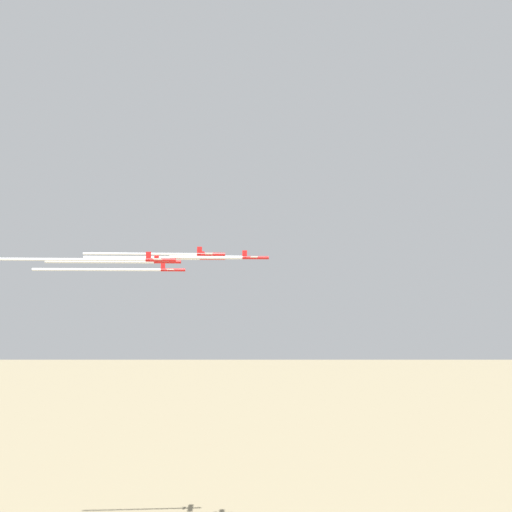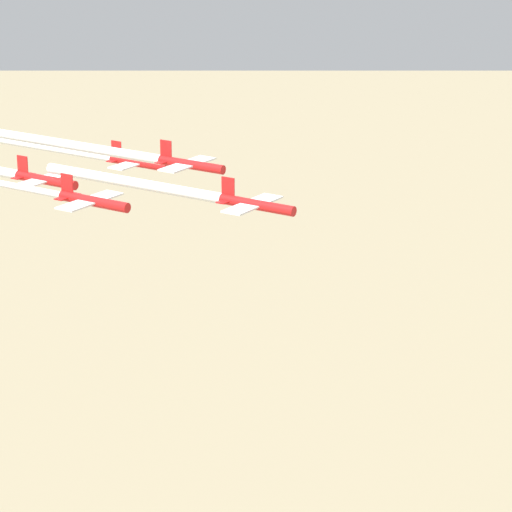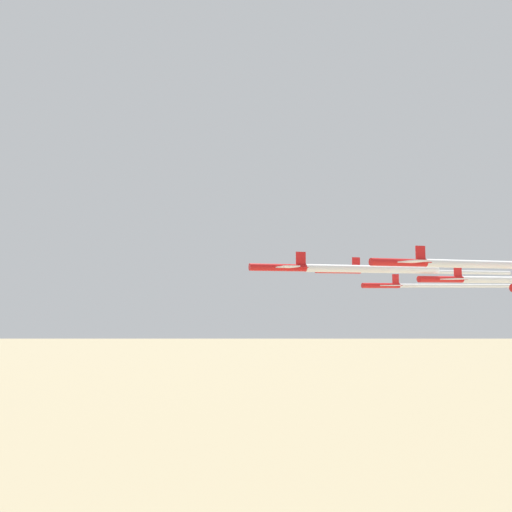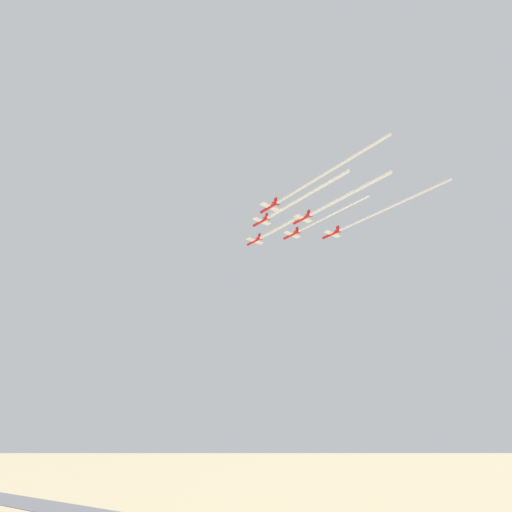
{
  "view_description": "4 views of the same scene",
  "coord_description": "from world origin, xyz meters",
  "px_view_note": "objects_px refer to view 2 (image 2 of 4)",
  "views": [
    {
      "loc": [
        -208.39,
        2.34,
        110.21
      ],
      "look_at": [
        -21.61,
        -40.83,
        128.92
      ],
      "focal_mm": 35.0,
      "sensor_mm": 36.0,
      "label": 1
    },
    {
      "loc": [
        -148.19,
        -96.54,
        168.15
      ],
      "look_at": [
        -27.13,
        -43.94,
        124.53
      ],
      "focal_mm": 85.0,
      "sensor_mm": 36.0,
      "label": 2
    },
    {
      "loc": [
        39.73,
        -75.0,
        124.77
      ],
      "look_at": [
        -27.87,
        -41.35,
        130.98
      ],
      "focal_mm": 28.0,
      "sensor_mm": 36.0,
      "label": 3
    },
    {
      "loc": [
        118.69,
        78.66,
        36.92
      ],
      "look_at": [
        -26.83,
        -45.5,
        123.86
      ],
      "focal_mm": 28.0,
      "sensor_mm": 36.0,
      "label": 4
    }
  ],
  "objects_px": {
    "jet_1": "(189,164)",
    "jet_4": "(44,180)",
    "jet_3": "(137,162)",
    "jet_0": "(254,204)",
    "jet_2": "(92,201)"
  },
  "relations": [
    {
      "from": "jet_2",
      "to": "jet_3",
      "type": "bearing_deg",
      "value": -150.46
    },
    {
      "from": "jet_0",
      "to": "jet_2",
      "type": "distance_m",
      "value": 19.7
    },
    {
      "from": "jet_0",
      "to": "jet_2",
      "type": "bearing_deg",
      "value": -59.53
    },
    {
      "from": "jet_3",
      "to": "jet_0",
      "type": "bearing_deg",
      "value": 59.53
    },
    {
      "from": "jet_0",
      "to": "jet_2",
      "type": "height_order",
      "value": "jet_2"
    },
    {
      "from": "jet_4",
      "to": "jet_0",
      "type": "bearing_deg",
      "value": 90.0
    },
    {
      "from": "jet_0",
      "to": "jet_4",
      "type": "height_order",
      "value": "jet_0"
    },
    {
      "from": "jet_1",
      "to": "jet_2",
      "type": "xyz_separation_m",
      "value": [
        -19.7,
        3.33,
        -0.4
      ]
    },
    {
      "from": "jet_1",
      "to": "jet_4",
      "type": "relative_size",
      "value": 1.0
    },
    {
      "from": "jet_4",
      "to": "jet_1",
      "type": "bearing_deg",
      "value": 120.47
    },
    {
      "from": "jet_1",
      "to": "jet_2",
      "type": "relative_size",
      "value": 1.0
    },
    {
      "from": "jet_1",
      "to": "jet_2",
      "type": "bearing_deg",
      "value": 0.0
    },
    {
      "from": "jet_1",
      "to": "jet_3",
      "type": "relative_size",
      "value": 1.0
    },
    {
      "from": "jet_2",
      "to": "jet_3",
      "type": "relative_size",
      "value": 1.0
    },
    {
      "from": "jet_1",
      "to": "jet_4",
      "type": "xyz_separation_m",
      "value": [
        -7.02,
        18.41,
        -2.37
      ]
    }
  ]
}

